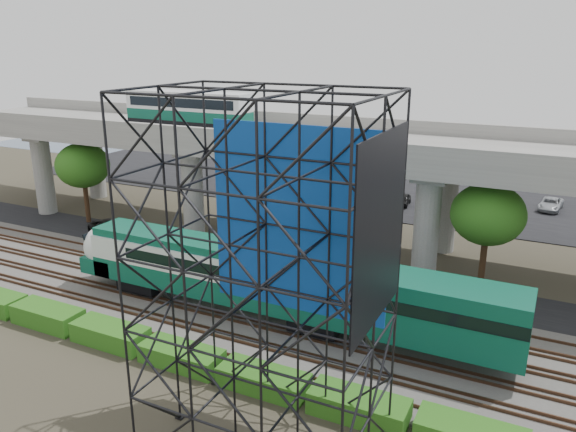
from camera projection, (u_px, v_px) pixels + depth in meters
The scene contains 13 objects.
ground at pixel (211, 326), 34.32m from camera, with size 140.00×140.00×0.00m, color #474233.
ballast_bed at pixel (228, 311), 36.00m from camera, with size 90.00×12.00×0.20m, color slate.
service_road at pixel (287, 266), 43.30m from camera, with size 90.00×5.00×0.08m, color black.
parking_lot at pixel (379, 195), 63.42m from camera, with size 90.00×18.00×0.08m, color black.
harbor_water at pixel (424, 160), 82.27m from camera, with size 140.00×40.00×0.03m, color #405169.
rail_tracks at pixel (228, 308), 35.95m from camera, with size 90.00×9.52×0.16m.
commuter_train at pixel (252, 276), 34.41m from camera, with size 29.30×3.06×4.30m.
overpass at pixel (307, 149), 45.96m from camera, with size 80.00×12.00×12.40m.
scaffold_tower at pixel (264, 288), 21.82m from camera, with size 9.36×6.36×15.00m.
hedge_strip at pixel (182, 355), 30.04m from camera, with size 34.60×1.80×1.20m.
trees at pixel (268, 175), 48.47m from camera, with size 40.94×16.94×7.69m.
suv at pixel (112, 230), 49.26m from camera, with size 2.47×5.35×1.49m, color black.
parked_cars at pixel (397, 192), 61.95m from camera, with size 36.34×9.65×1.29m.
Camera 1 is at (17.82, -25.51, 16.63)m, focal length 35.00 mm.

